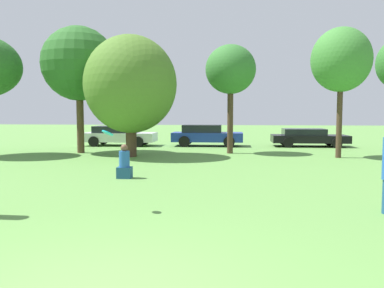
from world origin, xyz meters
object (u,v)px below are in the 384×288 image
object	(u,v)px
frisbee	(108,133)
tree_1	(79,64)
tree_2	(130,85)
tree_3	(231,70)
parked_car_black	(308,137)
parked_car_white	(119,135)
tree_4	(341,60)
bystander_sitting	(124,164)
parked_car_blue	(206,135)

from	to	relation	value
frisbee	tree_1	bearing A→B (deg)	114.05
tree_2	tree_3	size ratio (longest dim) A/B	1.03
frisbee	parked_car_black	distance (m)	18.19
tree_2	parked_car_white	world-z (taller)	tree_2
frisbee	tree_4	size ratio (longest dim) A/B	0.05
tree_1	tree_2	size ratio (longest dim) A/B	1.14
parked_car_white	bystander_sitting	bearing A→B (deg)	-73.08
parked_car_white	tree_2	bearing A→B (deg)	-68.66
bystander_sitting	parked_car_white	distance (m)	12.51
tree_4	parked_car_white	distance (m)	13.74
tree_1	parked_car_blue	xyz separation A→B (m)	(6.22, 4.74, -3.86)
bystander_sitting	tree_1	size ratio (longest dim) A/B	0.17
tree_2	parked_car_blue	xyz separation A→B (m)	(3.16, 6.23, -2.70)
parked_car_blue	parked_car_black	size ratio (longest dim) A/B	0.96
frisbee	parked_car_white	distance (m)	16.74
tree_2	tree_1	bearing A→B (deg)	154.10
tree_4	parked_car_blue	distance (m)	9.44
tree_1	parked_car_blue	distance (m)	8.72
bystander_sitting	parked_car_white	bearing A→B (deg)	107.06
frisbee	parked_car_blue	bearing A→B (deg)	86.36
bystander_sitting	tree_2	size ratio (longest dim) A/B	0.19
parked_car_blue	frisbee	bearing A→B (deg)	-93.77
bystander_sitting	tree_3	world-z (taller)	tree_3
parked_car_blue	parked_car_white	bearing A→B (deg)	-177.54
tree_2	parked_car_white	distance (m)	6.98
tree_1	parked_car_black	bearing A→B (deg)	21.87
tree_3	parked_car_blue	distance (m)	5.70
tree_3	tree_4	size ratio (longest dim) A/B	0.93
parked_car_white	parked_car_blue	world-z (taller)	parked_car_blue
frisbee	tree_3	size ratio (longest dim) A/B	0.05
bystander_sitting	parked_car_black	size ratio (longest dim) A/B	0.24
bystander_sitting	tree_2	bearing A→B (deg)	102.43
tree_1	tree_4	bearing A→B (deg)	-4.19
tree_1	frisbee	bearing A→B (deg)	-65.95
frisbee	tree_1	distance (m)	13.05
frisbee	tree_2	xyz separation A→B (m)	(-2.12, 10.13, 1.73)
tree_3	tree_4	distance (m)	5.24
frisbee	tree_3	distance (m)	12.67
bystander_sitting	tree_3	size ratio (longest dim) A/B	0.20
bystander_sitting	parked_car_black	world-z (taller)	parked_car_black
parked_car_white	tree_4	bearing A→B (deg)	-24.38
tree_3	parked_car_blue	size ratio (longest dim) A/B	1.26
frisbee	tree_4	xyz separation A→B (m)	(7.57, 10.68, 2.80)
parked_car_black	tree_4	bearing A→B (deg)	-87.51
parked_car_white	parked_car_black	bearing A→B (deg)	2.41
tree_4	parked_car_blue	bearing A→B (deg)	139.04
bystander_sitting	frisbee	bearing A→B (deg)	-79.10
frisbee	bystander_sitting	xyz separation A→B (m)	(-0.80, 4.15, -1.23)
frisbee	parked_car_blue	world-z (taller)	frisbee
frisbee	parked_car_blue	size ratio (longest dim) A/B	0.06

